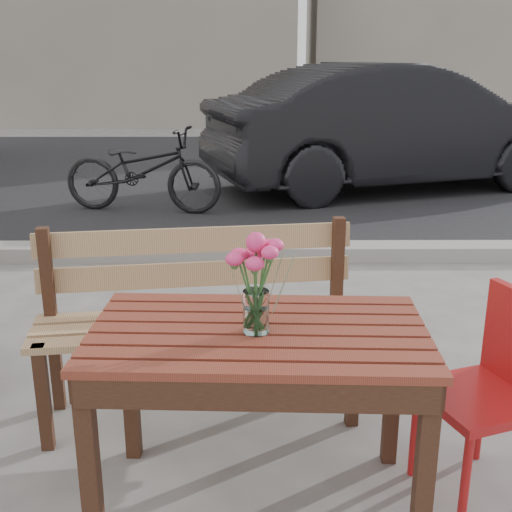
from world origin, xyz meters
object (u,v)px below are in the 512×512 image
(main_table, at_px, (258,360))
(parked_car, at_px, (396,127))
(red_chair, at_px, (497,381))
(main_vase, at_px, (256,271))
(bicycle, at_px, (142,170))

(main_table, relative_size, parked_car, 0.26)
(red_chair, height_order, parked_car, parked_car)
(main_vase, relative_size, bicycle, 0.20)
(main_vase, bearing_deg, red_chair, 8.32)
(main_table, xyz_separation_m, parked_car, (1.69, 5.80, 0.16))
(main_table, relative_size, main_vase, 3.40)
(main_table, distance_m, red_chair, 0.88)
(main_table, bearing_deg, bicycle, 106.37)
(main_table, bearing_deg, main_vase, -107.28)
(red_chair, distance_m, main_vase, 0.99)
(red_chair, relative_size, bicycle, 0.46)
(red_chair, bearing_deg, main_table, -103.04)
(red_chair, xyz_separation_m, main_vase, (-0.87, -0.13, 0.46))
(bicycle, bearing_deg, main_table, -155.64)
(red_chair, relative_size, parked_car, 0.17)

